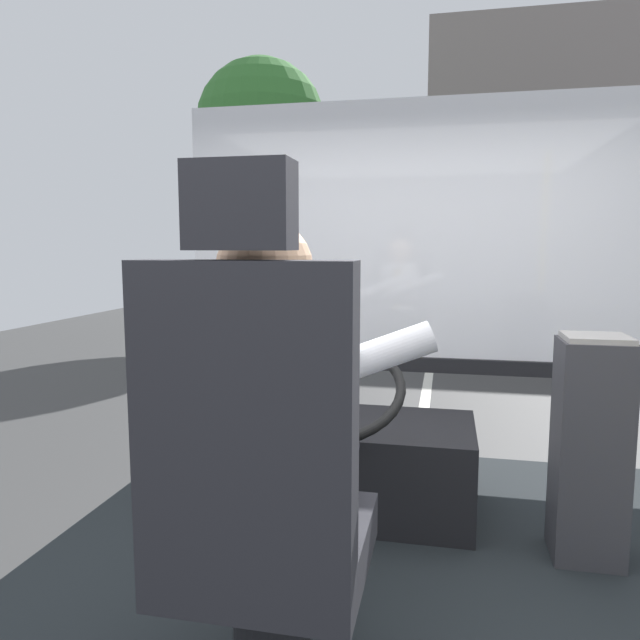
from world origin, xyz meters
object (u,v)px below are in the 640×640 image
at_px(parked_car_black, 568,276).
at_px(bus_driver, 274,413).
at_px(steering_console, 346,461).
at_px(parked_car_white, 628,288).
at_px(fare_box, 590,449).
at_px(driver_seat, 260,501).

bearing_deg(parked_car_black, bus_driver, -102.34).
bearing_deg(steering_console, parked_car_white, 70.76).
distance_m(fare_box, parked_car_black, 21.38).
bearing_deg(bus_driver, steering_console, 90.00).
distance_m(bus_driver, parked_car_black, 22.46).
height_order(fare_box, parked_car_white, fare_box).
bearing_deg(parked_car_white, parked_car_black, 94.54).
height_order(driver_seat, fare_box, driver_seat).
bearing_deg(parked_car_black, parked_car_white, -85.46).
bearing_deg(parked_car_black, driver_seat, -102.27).
height_order(bus_driver, parked_car_white, bus_driver).
relative_size(fare_box, parked_car_white, 0.20).
xyz_separation_m(bus_driver, parked_car_white, (5.25, 16.16, -0.74)).
xyz_separation_m(parked_car_white, parked_car_black, (-0.46, 5.77, 0.04)).
bearing_deg(steering_console, bus_driver, -90.00).
xyz_separation_m(steering_console, fare_box, (0.95, -0.21, 0.20)).
distance_m(fare_box, parked_car_white, 15.87).
bearing_deg(parked_car_black, steering_console, -102.97).
height_order(bus_driver, fare_box, bus_driver).
bearing_deg(steering_console, driver_seat, -90.00).
xyz_separation_m(fare_box, parked_car_black, (3.85, 21.03, -0.37)).
xyz_separation_m(driver_seat, parked_car_white, (5.25, 16.28, -0.56)).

